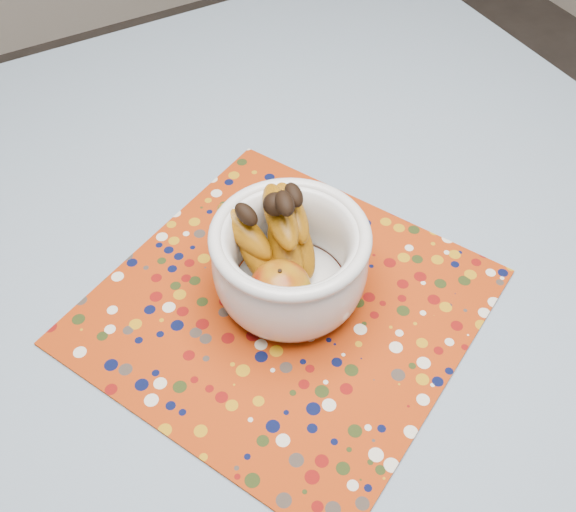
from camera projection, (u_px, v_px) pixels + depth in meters
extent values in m
plane|color=#2D2826|center=(281.00, 483.00, 1.49)|extent=(4.00, 4.00, 0.00)
cube|color=brown|center=(277.00, 276.00, 0.94)|extent=(1.20, 1.20, 0.04)
cylinder|color=brown|center=(364.00, 147.00, 1.69)|extent=(0.06, 0.06, 0.71)
cylinder|color=brown|center=(543.00, 310.00, 1.57)|extent=(0.03, 0.03, 0.37)
cube|color=slate|center=(277.00, 265.00, 0.92)|extent=(1.32, 1.32, 0.01)
cube|color=#9B2D08|center=(285.00, 306.00, 0.86)|extent=(0.59, 0.59, 0.00)
cylinder|color=silver|center=(290.00, 290.00, 0.87)|extent=(0.10, 0.10, 0.01)
cylinder|color=silver|center=(290.00, 286.00, 0.86)|extent=(0.14, 0.14, 0.01)
torus|color=silver|center=(290.00, 236.00, 0.79)|extent=(0.19, 0.19, 0.02)
ellipsoid|color=#6B0F04|center=(280.00, 290.00, 0.81)|extent=(0.08, 0.08, 0.07)
sphere|color=black|center=(275.00, 204.00, 0.79)|extent=(0.03, 0.03, 0.03)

